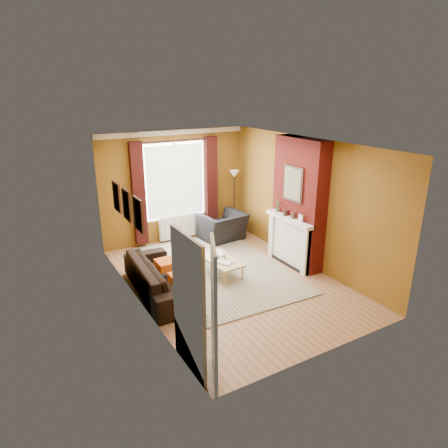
{
  "coord_description": "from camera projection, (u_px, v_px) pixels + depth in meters",
  "views": [
    {
      "loc": [
        -3.81,
        -6.36,
        3.81
      ],
      "look_at": [
        0.0,
        0.25,
        1.15
      ],
      "focal_mm": 32.0,
      "sensor_mm": 36.0,
      "label": 1
    }
  ],
  "objects": [
    {
      "name": "ground",
      "position": [
        230.0,
        280.0,
        8.25
      ],
      "size": [
        5.5,
        5.5,
        0.0
      ],
      "primitive_type": "plane",
      "color": "brown",
      "rests_on": "ground"
    },
    {
      "name": "tv_remote",
      "position": [
        218.0,
        257.0,
        8.45
      ],
      "size": [
        0.09,
        0.17,
        0.02
      ],
      "rotation": [
        0.0,
        0.0,
        -0.27
      ],
      "color": "#252527",
      "rests_on": "coffee_table"
    },
    {
      "name": "book_a",
      "position": [
        222.0,
        264.0,
        8.09
      ],
      "size": [
        0.3,
        0.34,
        0.03
      ],
      "primitive_type": "imported",
      "rotation": [
        0.0,
        0.0,
        0.4
      ],
      "color": "#999999",
      "rests_on": "coffee_table"
    },
    {
      "name": "wicker_stool",
      "position": [
        210.0,
        230.0,
        10.54
      ],
      "size": [
        0.41,
        0.41,
        0.39
      ],
      "rotation": [
        0.0,
        0.0,
        0.43
      ],
      "color": "#9B6F43",
      "rests_on": "ground"
    },
    {
      "name": "mug",
      "position": [
        224.0,
        257.0,
        8.35
      ],
      "size": [
        0.13,
        0.13,
        0.1
      ],
      "primitive_type": "imported",
      "rotation": [
        0.0,
        0.0,
        0.41
      ],
      "color": "#999999",
      "rests_on": "coffee_table"
    },
    {
      "name": "striped_rug",
      "position": [
        213.0,
        270.0,
        8.69
      ],
      "size": [
        2.95,
        4.0,
        0.02
      ],
      "rotation": [
        0.0,
        0.0,
        -0.03
      ],
      "color": "#306386",
      "rests_on": "ground"
    },
    {
      "name": "book_b",
      "position": [
        214.0,
        254.0,
        8.6
      ],
      "size": [
        0.3,
        0.34,
        0.02
      ],
      "primitive_type": "imported",
      "rotation": [
        0.0,
        0.0,
        -0.4
      ],
      "color": "#999999",
      "rests_on": "coffee_table"
    },
    {
      "name": "coffee_table",
      "position": [
        221.0,
        261.0,
        8.38
      ],
      "size": [
        0.6,
        1.11,
        0.36
      ],
      "rotation": [
        0.0,
        0.0,
        0.06
      ],
      "color": "tan",
      "rests_on": "ground"
    },
    {
      "name": "armchair",
      "position": [
        223.0,
        226.0,
        10.32
      ],
      "size": [
        1.18,
        1.06,
        0.71
      ],
      "primitive_type": "imported",
      "rotation": [
        0.0,
        0.0,
        3.25
      ],
      "color": "black",
      "rests_on": "ground"
    },
    {
      "name": "room_walls",
      "position": [
        250.0,
        208.0,
        8.32
      ],
      "size": [
        3.82,
        5.54,
        2.83
      ],
      "color": "brown",
      "rests_on": "ground"
    },
    {
      "name": "floor_lamp",
      "position": [
        234.0,
        184.0,
        10.5
      ],
      "size": [
        0.26,
        0.26,
        1.71
      ],
      "rotation": [
        0.0,
        0.0,
        -0.04
      ],
      "color": "black",
      "rests_on": "ground"
    },
    {
      "name": "sofa",
      "position": [
        161.0,
        277.0,
        7.66
      ],
      "size": [
        1.0,
        2.3,
        0.66
      ],
      "primitive_type": "imported",
      "rotation": [
        0.0,
        0.0,
        1.52
      ],
      "color": "black",
      "rests_on": "ground"
    }
  ]
}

